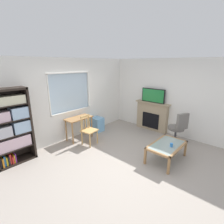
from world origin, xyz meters
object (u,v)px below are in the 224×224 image
(desk_under_window, at_px, (79,121))
(fireplace, at_px, (152,116))
(coffee_table, at_px, (167,146))
(sippy_cup, at_px, (171,145))
(plastic_drawer_unit, at_px, (97,124))
(office_chair, at_px, (178,127))
(tv, at_px, (153,96))
(bookshelf, at_px, (11,126))
(wooden_chair, at_px, (88,130))

(desk_under_window, distance_m, fireplace, 2.67)
(coffee_table, distance_m, sippy_cup, 0.17)
(desk_under_window, bearing_deg, plastic_drawer_unit, 3.38)
(office_chair, bearing_deg, desk_under_window, 125.64)
(desk_under_window, distance_m, plastic_drawer_unit, 0.91)
(desk_under_window, xyz_separation_m, tv, (2.28, -1.35, 0.70))
(office_chair, relative_size, coffee_table, 0.91)
(plastic_drawer_unit, distance_m, fireplace, 2.04)
(plastic_drawer_unit, relative_size, sippy_cup, 5.66)
(plastic_drawer_unit, height_order, tv, tv)
(tv, bearing_deg, desk_under_window, 149.38)
(desk_under_window, relative_size, coffee_table, 0.79)
(bookshelf, xyz_separation_m, office_chair, (3.72, -2.63, -0.40))
(plastic_drawer_unit, height_order, coffee_table, plastic_drawer_unit)
(coffee_table, bearing_deg, sippy_cup, -108.70)
(sippy_cup, bearing_deg, plastic_drawer_unit, 86.35)
(bookshelf, relative_size, fireplace, 1.45)
(tv, distance_m, sippy_cup, 2.32)
(fireplace, height_order, sippy_cup, fireplace)
(bookshelf, distance_m, sippy_cup, 3.92)
(bookshelf, height_order, tv, bookshelf)
(desk_under_window, height_order, tv, tv)
(bookshelf, xyz_separation_m, wooden_chair, (1.87, -0.62, -0.49))
(office_chair, xyz_separation_m, coffee_table, (-1.10, -0.15, -0.18))
(tv, bearing_deg, bookshelf, 160.88)
(desk_under_window, distance_m, tv, 2.74)
(wooden_chair, distance_m, sippy_cup, 2.39)
(desk_under_window, relative_size, plastic_drawer_unit, 1.71)
(fireplace, distance_m, tv, 0.77)
(plastic_drawer_unit, bearing_deg, coffee_table, -92.90)
(desk_under_window, xyz_separation_m, wooden_chair, (-0.04, -0.51, -0.14))
(plastic_drawer_unit, xyz_separation_m, sippy_cup, (-0.18, -2.85, 0.23))
(plastic_drawer_unit, xyz_separation_m, office_chair, (0.96, -2.57, 0.30))
(wooden_chair, relative_size, coffee_table, 0.82)
(fireplace, relative_size, coffee_table, 1.18)
(desk_under_window, distance_m, sippy_cup, 2.88)
(fireplace, xyz_separation_m, office_chair, (-0.49, -1.17, 0.03))
(desk_under_window, bearing_deg, sippy_cup, -76.68)
(desk_under_window, height_order, sippy_cup, desk_under_window)
(wooden_chair, distance_m, plastic_drawer_unit, 1.07)
(bookshelf, relative_size, tv, 2.13)
(desk_under_window, relative_size, wooden_chair, 0.97)
(office_chair, bearing_deg, fireplace, 67.28)
(bookshelf, bearing_deg, office_chair, -35.19)
(bookshelf, height_order, sippy_cup, bookshelf)
(plastic_drawer_unit, bearing_deg, desk_under_window, -176.62)
(wooden_chair, height_order, coffee_table, wooden_chair)
(wooden_chair, xyz_separation_m, plastic_drawer_unit, (0.89, 0.56, -0.21))
(wooden_chair, bearing_deg, tv, -19.78)
(desk_under_window, xyz_separation_m, coffee_table, (0.71, -2.67, -0.22))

